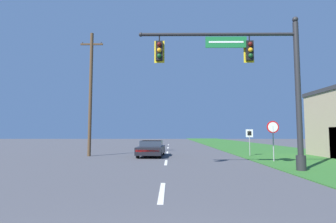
# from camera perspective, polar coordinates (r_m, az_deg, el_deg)

# --- Properties ---
(grass_verge_right) EXTENTS (10.00, 110.00, 0.04)m
(grass_verge_right) POSITION_cam_1_polar(r_m,az_deg,el_deg) (33.74, 18.30, -7.49)
(grass_verge_right) COLOR #2D6626
(grass_verge_right) RESTS_ON ground
(road_center_line) EXTENTS (0.16, 34.80, 0.01)m
(road_center_line) POSITION_cam_1_polar(r_m,az_deg,el_deg) (24.16, -0.14, -8.95)
(road_center_line) COLOR silver
(road_center_line) RESTS_ON ground
(signal_mast) EXTENTS (7.91, 0.47, 7.45)m
(signal_mast) POSITION_cam_1_polar(r_m,az_deg,el_deg) (13.46, 19.17, 7.01)
(signal_mast) COLOR #232326
(signal_mast) RESTS_ON grass_verge_right
(car_ahead) EXTENTS (2.03, 4.43, 1.19)m
(car_ahead) POSITION_cam_1_polar(r_m,az_deg,el_deg) (20.42, -3.65, -8.03)
(car_ahead) COLOR black
(car_ahead) RESTS_ON ground
(stop_sign) EXTENTS (0.76, 0.07, 2.50)m
(stop_sign) POSITION_cam_1_polar(r_m,az_deg,el_deg) (17.70, 21.88, -4.12)
(stop_sign) COLOR gray
(stop_sign) RESTS_ON grass_verge_right
(route_sign_post) EXTENTS (0.55, 0.06, 2.03)m
(route_sign_post) POSITION_cam_1_polar(r_m,az_deg,el_deg) (21.47, 17.31, -5.20)
(route_sign_post) COLOR gray
(route_sign_post) RESTS_ON grass_verge_right
(utility_pole_near) EXTENTS (1.80, 0.26, 9.81)m
(utility_pole_near) POSITION_cam_1_polar(r_m,az_deg,el_deg) (21.66, -16.50, 4.18)
(utility_pole_near) COLOR #4C3823
(utility_pole_near) RESTS_ON ground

